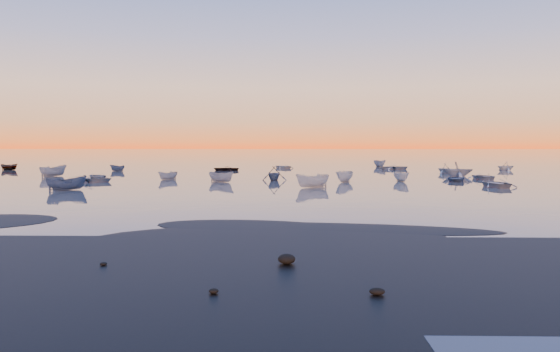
# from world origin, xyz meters

# --- Properties ---
(ground) EXTENTS (600.00, 600.00, 0.00)m
(ground) POSITION_xyz_m (0.00, 100.00, 0.00)
(ground) COLOR #6D635B
(ground) RESTS_ON ground
(mud_lobes) EXTENTS (140.00, 6.00, 0.07)m
(mud_lobes) POSITION_xyz_m (0.00, -1.00, 0.01)
(mud_lobes) COLOR black
(mud_lobes) RESTS_ON ground
(moored_fleet) EXTENTS (124.00, 58.00, 1.20)m
(moored_fleet) POSITION_xyz_m (0.00, 53.00, 0.00)
(moored_fleet) COLOR silver
(moored_fleet) RESTS_ON ground
(boat_near_left) EXTENTS (4.69, 3.86, 1.10)m
(boat_near_left) POSITION_xyz_m (-21.48, 40.98, 0.00)
(boat_near_left) COLOR gray
(boat_near_left) RESTS_ON ground
(boat_near_center) EXTENTS (3.92, 4.20, 1.40)m
(boat_near_center) POSITION_xyz_m (-18.52, 24.00, 0.00)
(boat_near_center) COLOR #344764
(boat_near_center) RESTS_ON ground
(boat_near_right) EXTENTS (4.00, 2.01, 1.36)m
(boat_near_right) POSITION_xyz_m (1.86, 38.81, 0.00)
(boat_near_right) COLOR #344764
(boat_near_right) RESTS_ON ground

